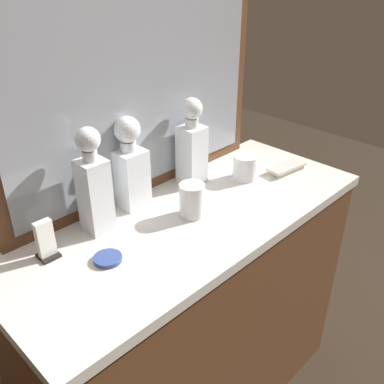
{
  "coord_description": "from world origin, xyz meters",
  "views": [
    {
      "loc": [
        -0.78,
        -0.78,
        1.58
      ],
      "look_at": [
        0.0,
        0.0,
        0.95
      ],
      "focal_mm": 40.29,
      "sensor_mm": 36.0,
      "label": 1
    }
  ],
  "objects": [
    {
      "name": "crystal_decanter_far_right",
      "position": [
        -0.09,
        0.18,
        0.99
      ],
      "size": [
        0.09,
        0.09,
        0.29
      ],
      "color": "white",
      "rests_on": "dresser"
    },
    {
      "name": "crystal_tumbler_far_left",
      "position": [
        0.3,
        0.04,
        0.91
      ],
      "size": [
        0.09,
        0.09,
        0.09
      ],
      "color": "white",
      "rests_on": "dresser"
    },
    {
      "name": "dresser_mirror",
      "position": [
        0.0,
        0.23,
        1.23
      ],
      "size": [
        0.98,
        0.03,
        0.72
      ],
      "color": "brown",
      "rests_on": "dresser"
    },
    {
      "name": "napkin_holder",
      "position": [
        -0.41,
        0.12,
        0.92
      ],
      "size": [
        0.05,
        0.05,
        0.11
      ],
      "color": "black",
      "rests_on": "dresser"
    },
    {
      "name": "dresser",
      "position": [
        0.0,
        0.0,
        0.44
      ],
      "size": [
        1.2,
        0.49,
        0.87
      ],
      "color": "brown",
      "rests_on": "ground_plane"
    },
    {
      "name": "crystal_tumbler_rear",
      "position": [
        0.0,
        0.0,
        0.92
      ],
      "size": [
        0.08,
        0.08,
        0.1
      ],
      "color": "white",
      "rests_on": "dresser"
    },
    {
      "name": "crystal_decanter_front",
      "position": [
        -0.24,
        0.14,
        1.0
      ],
      "size": [
        0.07,
        0.07,
        0.31
      ],
      "color": "white",
      "rests_on": "dresser"
    },
    {
      "name": "porcelain_dish",
      "position": [
        -0.31,
        0.0,
        0.88
      ],
      "size": [
        0.07,
        0.07,
        0.01
      ],
      "color": "#33478C",
      "rests_on": "dresser"
    },
    {
      "name": "silver_brush_front",
      "position": [
        0.45,
        -0.04,
        0.89
      ],
      "size": [
        0.16,
        0.08,
        0.02
      ],
      "color": "#B7A88C",
      "rests_on": "dresser"
    },
    {
      "name": "crystal_decanter_far_left",
      "position": [
        0.15,
        0.15,
        0.99
      ],
      "size": [
        0.08,
        0.08,
        0.3
      ],
      "color": "white",
      "rests_on": "dresser"
    }
  ]
}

